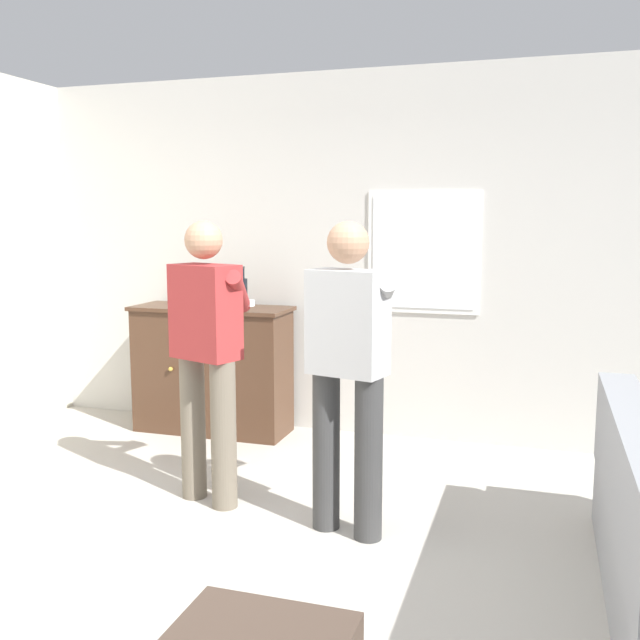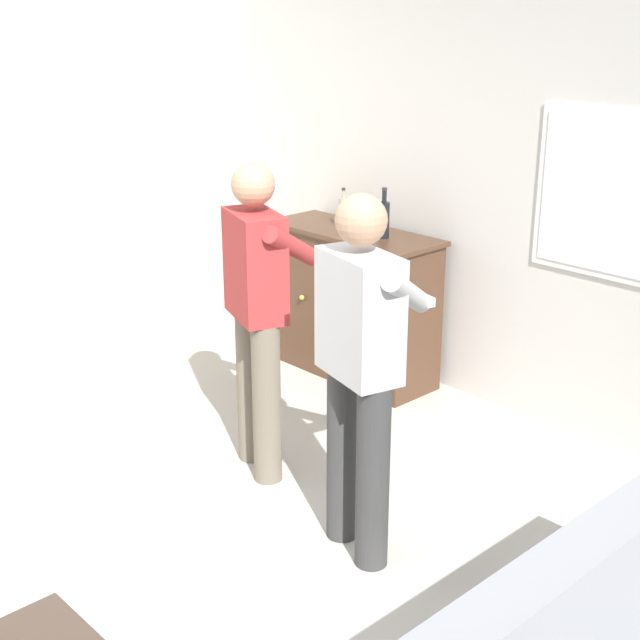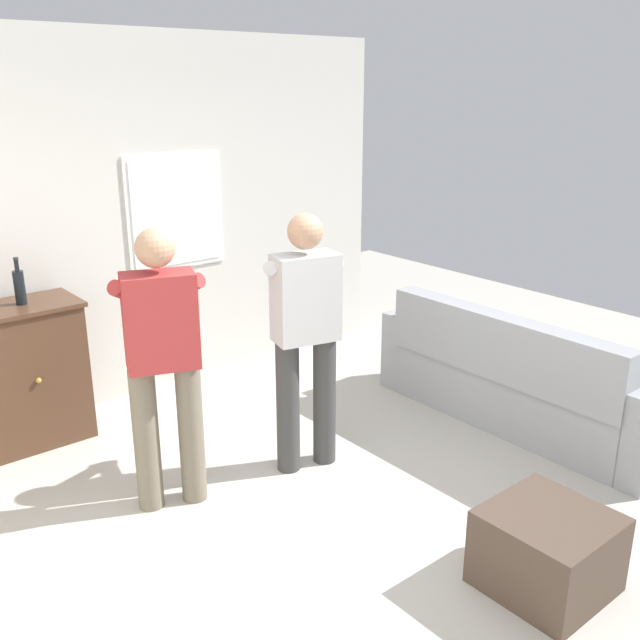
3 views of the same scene
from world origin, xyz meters
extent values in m
plane|color=#B2ADA3|center=(0.00, 0.00, 0.00)|extent=(10.40, 10.40, 0.00)
cube|color=beige|center=(0.00, 2.66, 1.40)|extent=(5.20, 0.12, 2.80)
cube|color=silver|center=(0.58, 2.60, 1.44)|extent=(0.84, 0.02, 0.91)
cube|color=white|center=(0.58, 2.59, 1.44)|extent=(0.76, 0.03, 0.83)
cube|color=gray|center=(1.83, 0.31, 0.65)|extent=(0.18, 1.92, 0.46)
cube|color=#472D1E|center=(-1.04, 2.30, 0.49)|extent=(1.22, 0.44, 0.98)
cube|color=#472D1E|center=(-1.04, 2.30, 0.99)|extent=(1.26, 0.48, 0.03)
sphere|color=#B79338|center=(-1.28, 2.06, 0.54)|extent=(0.04, 0.04, 0.04)
sphere|color=#B79338|center=(-0.80, 2.06, 0.54)|extent=(0.04, 0.04, 0.04)
cylinder|color=black|center=(-0.77, 2.30, 1.12)|extent=(0.07, 0.07, 0.23)
cylinder|color=black|center=(-0.77, 2.30, 1.27)|extent=(0.03, 0.03, 0.08)
cylinder|color=#262626|center=(-0.77, 2.30, 1.32)|extent=(0.03, 0.03, 0.02)
cylinder|color=gray|center=(-1.14, 2.31, 1.10)|extent=(0.06, 0.06, 0.20)
cylinder|color=gray|center=(-1.14, 2.31, 1.23)|extent=(0.02, 0.02, 0.05)
cylinder|color=#262626|center=(-1.14, 2.31, 1.26)|extent=(0.03, 0.03, 0.02)
cylinder|color=#6B6051|center=(-0.55, 1.02, 0.44)|extent=(0.15, 0.15, 0.88)
cylinder|color=#6B6051|center=(-0.30, 0.93, 0.44)|extent=(0.15, 0.15, 0.88)
cube|color=#9E2D2D|center=(-0.43, 0.98, 1.16)|extent=(0.45, 0.34, 0.55)
sphere|color=tan|center=(-0.43, 0.98, 1.57)|extent=(0.22, 0.22, 0.22)
cylinder|color=#9E2D2D|center=(-0.48, 1.16, 1.27)|extent=(0.41, 0.32, 0.29)
cylinder|color=#9E2D2D|center=(-0.26, 1.09, 1.27)|extent=(0.20, 0.44, 0.29)
cube|color=white|center=(-0.32, 1.28, 1.18)|extent=(0.15, 0.09, 0.04)
cylinder|color=#383838|center=(0.35, 0.84, 0.44)|extent=(0.15, 0.15, 0.88)
cylinder|color=#383838|center=(0.60, 0.78, 0.44)|extent=(0.15, 0.15, 0.88)
cube|color=#B7B7B7|center=(0.48, 0.81, 1.16)|extent=(0.44, 0.31, 0.55)
sphere|color=tan|center=(0.48, 0.81, 1.57)|extent=(0.22, 0.22, 0.22)
cylinder|color=#B7B7B7|center=(0.40, 0.99, 1.27)|extent=(0.39, 0.35, 0.29)
cylinder|color=#B7B7B7|center=(0.63, 0.94, 1.27)|extent=(0.24, 0.44, 0.29)
cube|color=white|center=(0.55, 1.12, 1.18)|extent=(0.16, 0.08, 0.04)
camera|label=1|loc=(1.44, -2.74, 1.69)|focal=40.00mm
camera|label=2|loc=(2.96, -1.76, 2.40)|focal=50.00mm
camera|label=3|loc=(-2.14, -2.48, 2.41)|focal=40.00mm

